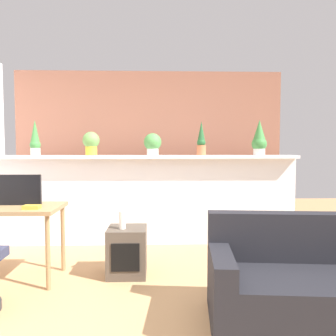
% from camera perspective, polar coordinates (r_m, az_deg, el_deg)
% --- Properties ---
extents(ground_plane, '(12.00, 12.00, 0.00)m').
position_cam_1_polar(ground_plane, '(2.92, -4.40, -23.68)').
color(ground_plane, tan).
extents(divider_wall, '(4.06, 0.16, 1.19)m').
position_cam_1_polar(divider_wall, '(4.66, -3.33, -5.65)').
color(divider_wall, white).
rests_on(divider_wall, ground).
extents(plant_shelf, '(4.06, 0.35, 0.04)m').
position_cam_1_polar(plant_shelf, '(4.56, -3.37, 1.92)').
color(plant_shelf, white).
rests_on(plant_shelf, divider_wall).
extents(brick_wall_behind, '(4.06, 0.10, 2.50)m').
position_cam_1_polar(brick_wall_behind, '(5.20, -3.18, 2.54)').
color(brick_wall_behind, '#935B47').
rests_on(brick_wall_behind, ground).
extents(potted_plant_0, '(0.14, 0.14, 0.47)m').
position_cam_1_polar(potted_plant_0, '(4.82, -21.77, 4.57)').
color(potted_plant_0, silver).
rests_on(potted_plant_0, plant_shelf).
extents(potted_plant_1, '(0.23, 0.23, 0.32)m').
position_cam_1_polar(potted_plant_1, '(4.67, -13.01, 4.30)').
color(potted_plant_1, gold).
rests_on(potted_plant_1, plant_shelf).
extents(potted_plant_2, '(0.24, 0.24, 0.30)m').
position_cam_1_polar(potted_plant_2, '(4.59, -2.65, 4.22)').
color(potted_plant_2, silver).
rests_on(potted_plant_2, plant_shelf).
extents(potted_plant_3, '(0.13, 0.13, 0.47)m').
position_cam_1_polar(potted_plant_3, '(4.61, 5.71, 4.71)').
color(potted_plant_3, '#C66B42').
rests_on(potted_plant_3, plant_shelf).
extents(potted_plant_4, '(0.21, 0.21, 0.48)m').
position_cam_1_polar(potted_plant_4, '(4.75, 15.33, 4.81)').
color(potted_plant_4, silver).
rests_on(potted_plant_4, plant_shelf).
extents(desk, '(1.10, 0.60, 0.75)m').
position_cam_1_polar(desk, '(3.74, -26.12, -7.19)').
color(desk, '#99754C').
rests_on(desk, ground).
extents(tv_monitor, '(0.52, 0.04, 0.31)m').
position_cam_1_polar(tv_monitor, '(3.74, -24.61, -3.42)').
color(tv_monitor, black).
rests_on(tv_monitor, desk).
extents(side_cube_shelf, '(0.40, 0.41, 0.50)m').
position_cam_1_polar(side_cube_shelf, '(3.62, -7.00, -13.96)').
color(side_cube_shelf, '#4C4238').
rests_on(side_cube_shelf, ground).
extents(vase_on_shelf, '(0.07, 0.07, 0.18)m').
position_cam_1_polar(vase_on_shelf, '(3.50, -7.84, -8.80)').
color(vase_on_shelf, silver).
rests_on(vase_on_shelf, side_cube_shelf).
extents(book_on_desk, '(0.15, 0.10, 0.04)m').
position_cam_1_polar(book_on_desk, '(3.46, -22.27, -6.20)').
color(book_on_desk, gold).
rests_on(book_on_desk, desk).
extents(couch, '(1.63, 0.90, 0.80)m').
position_cam_1_polar(couch, '(2.89, 23.61, -18.14)').
color(couch, black).
rests_on(couch, ground).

